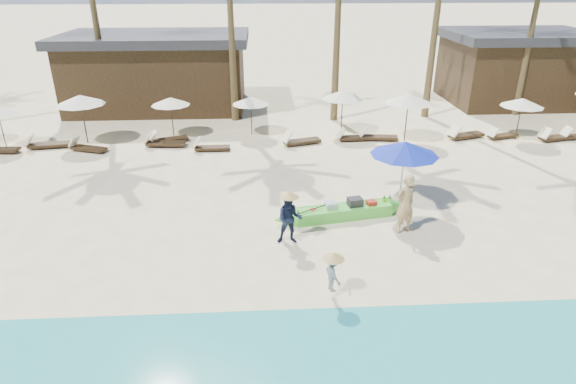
{
  "coord_description": "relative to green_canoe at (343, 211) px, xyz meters",
  "views": [
    {
      "loc": [
        -1.9,
        -12.0,
        7.57
      ],
      "look_at": [
        -1.1,
        2.0,
        1.12
      ],
      "focal_mm": 30.0,
      "sensor_mm": 36.0,
      "label": 1
    }
  ],
  "objects": [
    {
      "name": "ground",
      "position": [
        -0.76,
        -2.28,
        -0.23
      ],
      "size": [
        240.0,
        240.0,
        0.0
      ],
      "primitive_type": "plane",
      "color": "#FBEAB9",
      "rests_on": "ground"
    },
    {
      "name": "resort_parasol_7",
      "position": [
        4.31,
        7.83,
        1.87
      ],
      "size": [
        2.26,
        2.26,
        2.33
      ],
      "color": "#3A2817",
      "rests_on": "ground"
    },
    {
      "name": "resort_parasol_3",
      "position": [
        -11.1,
        8.42,
        1.88
      ],
      "size": [
        2.27,
        2.27,
        2.34
      ],
      "color": "#3A2817",
      "rests_on": "ground"
    },
    {
      "name": "lounger_8_left",
      "position": [
        9.2,
        7.92,
        -0.04
      ],
      "size": [
        1.7,
        0.94,
        0.55
      ],
      "rotation": [
        0.0,
        0.0,
        0.28
      ],
      "color": "#3A2817",
      "rests_on": "ground"
    },
    {
      "name": "resort_parasol_5",
      "position": [
        -3.16,
        9.31,
        1.52
      ],
      "size": [
        1.88,
        1.88,
        1.93
      ],
      "color": "#3A2817",
      "rests_on": "ground"
    },
    {
      "name": "blue_umbrella",
      "position": [
        2.07,
        0.57,
        2.0
      ],
      "size": [
        2.29,
        2.29,
        2.46
      ],
      "color": "#99999E",
      "rests_on": "ground"
    },
    {
      "name": "lounger_6_right",
      "position": [
        1.81,
        8.01,
        -0.03
      ],
      "size": [
        1.79,
        0.63,
        0.6
      ],
      "rotation": [
        0.0,
        0.0,
        0.05
      ],
      "color": "#3A2817",
      "rests_on": "ground"
    },
    {
      "name": "resort_parasol_6",
      "position": [
        1.42,
        9.33,
        1.75
      ],
      "size": [
        2.12,
        2.12,
        2.19
      ],
      "color": "#3A2817",
      "rests_on": "ground"
    },
    {
      "name": "lounger_3_right",
      "position": [
        -10.77,
        7.21,
        -0.03
      ],
      "size": [
        1.82,
        1.08,
        0.59
      ],
      "rotation": [
        0.0,
        0.0,
        -0.34
      ],
      "color": "#3A2817",
      "rests_on": "ground"
    },
    {
      "name": "tourist",
      "position": [
        1.76,
        -1.05,
        0.76
      ],
      "size": [
        0.85,
        0.72,
        1.97
      ],
      "primitive_type": "imported",
      "rotation": [
        0.0,
        0.0,
        3.56
      ],
      "color": "tan",
      "rests_on": "ground"
    },
    {
      "name": "lounger_7_left",
      "position": [
        2.97,
        8.03,
        -0.02
      ],
      "size": [
        1.91,
        0.83,
        0.63
      ],
      "rotation": [
        0.0,
        0.0,
        -0.15
      ],
      "color": "#3A2817",
      "rests_on": "ground"
    },
    {
      "name": "lounger_5_left",
      "position": [
        -5.09,
        6.95,
        -0.04
      ],
      "size": [
        1.68,
        0.53,
        0.57
      ],
      "rotation": [
        0.0,
        0.0,
        0.01
      ],
      "color": "#3A2817",
      "rests_on": "ground"
    },
    {
      "name": "lounger_6_left",
      "position": [
        -0.86,
        7.57,
        -0.02
      ],
      "size": [
        1.95,
        1.09,
        0.63
      ],
      "rotation": [
        0.0,
        0.0,
        0.3
      ],
      "color": "#3A2817",
      "rests_on": "ground"
    },
    {
      "name": "lounger_4_left",
      "position": [
        -7.36,
        7.67,
        -0.01
      ],
      "size": [
        1.94,
        0.74,
        0.64
      ],
      "rotation": [
        0.0,
        0.0,
        -0.08
      ],
      "color": "#3A2817",
      "rests_on": "ground"
    },
    {
      "name": "resort_parasol_8",
      "position": [
        9.84,
        7.72,
        1.64
      ],
      "size": [
        2.01,
        2.01,
        2.07
      ],
      "color": "#3A2817",
      "rests_on": "ground"
    },
    {
      "name": "pavilion_east",
      "position": [
        13.24,
        15.22,
        1.97
      ],
      "size": [
        8.8,
        6.6,
        4.3
      ],
      "color": "#3A2817",
      "rests_on": "ground"
    },
    {
      "name": "green_canoe",
      "position": [
        0.0,
        0.0,
        0.0
      ],
      "size": [
        5.26,
        1.33,
        0.67
      ],
      "rotation": [
        0.0,
        0.0,
        0.19
      ],
      "color": "#50CD3E",
      "rests_on": "ground"
    },
    {
      "name": "vendor_green",
      "position": [
        -1.88,
        -1.52,
        0.57
      ],
      "size": [
        0.82,
        0.66,
        1.59
      ],
      "primitive_type": "imported",
      "rotation": [
        0.0,
        0.0,
        -0.07
      ],
      "color": "#121B33",
      "rests_on": "ground"
    },
    {
      "name": "pavilion_west",
      "position": [
        -8.76,
        15.22,
        1.96
      ],
      "size": [
        10.8,
        6.6,
        4.3
      ],
      "color": "#3A2817",
      "rests_on": "ground"
    },
    {
      "name": "lounger_4_right",
      "position": [
        -7.23,
        8.21,
        -0.02
      ],
      "size": [
        1.86,
        1.11,
        0.6
      ],
      "rotation": [
        0.0,
        0.0,
        0.34
      ],
      "color": "#3A2817",
      "rests_on": "ground"
    },
    {
      "name": "lounger_7_right",
      "position": [
        7.36,
        8.02,
        -0.01
      ],
      "size": [
        2.0,
        1.14,
        0.65
      ],
      "rotation": [
        0.0,
        0.0,
        0.31
      ],
      "color": "#3A2817",
      "rests_on": "ground"
    },
    {
      "name": "resort_parasol_4",
      "position": [
        -7.11,
        9.29,
        1.54
      ],
      "size": [
        1.9,
        1.9,
        1.96
      ],
      "color": "#3A2817",
      "rests_on": "ground"
    },
    {
      "name": "lounger_3_left",
      "position": [
        -12.78,
        7.75,
        -0.01
      ],
      "size": [
        1.97,
        0.85,
        0.65
      ],
      "rotation": [
        0.0,
        0.0,
        0.14
      ],
      "color": "#3A2817",
      "rests_on": "ground"
    },
    {
      "name": "lounger_9_left",
      "position": [
        11.66,
        7.46,
        -0.02
      ],
      "size": [
        1.9,
        0.97,
        0.62
      ],
      "rotation": [
        0.0,
        0.0,
        0.24
      ],
      "color": "#3A2817",
      "rests_on": "ground"
    },
    {
      "name": "vendor_yellow",
      "position": [
        -0.96,
        -4.27,
        0.45
      ],
      "size": [
        0.57,
        0.73,
        1.0
      ],
      "primitive_type": "imported",
      "rotation": [
        0.0,
        0.0,
        1.92
      ],
      "color": "gray",
      "rests_on": "ground"
    }
  ]
}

